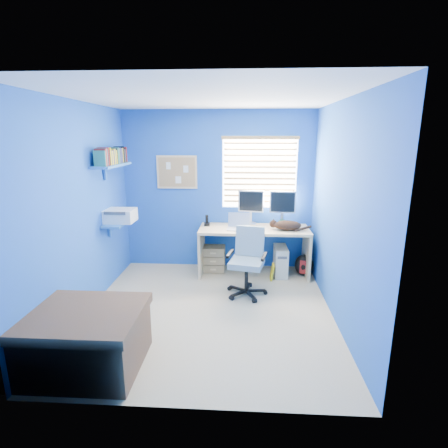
# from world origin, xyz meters

# --- Properties ---
(floor) EXTENTS (3.00, 3.20, 0.00)m
(floor) POSITION_xyz_m (0.00, 0.00, 0.00)
(floor) COLOR #C5B68C
(floor) RESTS_ON ground
(ceiling) EXTENTS (3.00, 3.20, 0.00)m
(ceiling) POSITION_xyz_m (0.00, 0.00, 2.50)
(ceiling) COLOR white
(ceiling) RESTS_ON wall_back
(wall_back) EXTENTS (3.00, 0.01, 2.50)m
(wall_back) POSITION_xyz_m (0.00, 1.60, 1.25)
(wall_back) COLOR blue
(wall_back) RESTS_ON ground
(wall_front) EXTENTS (3.00, 0.01, 2.50)m
(wall_front) POSITION_xyz_m (0.00, -1.60, 1.25)
(wall_front) COLOR blue
(wall_front) RESTS_ON ground
(wall_left) EXTENTS (0.01, 3.20, 2.50)m
(wall_left) POSITION_xyz_m (-1.50, 0.00, 1.25)
(wall_left) COLOR blue
(wall_left) RESTS_ON ground
(wall_right) EXTENTS (0.01, 3.20, 2.50)m
(wall_right) POSITION_xyz_m (1.50, 0.00, 1.25)
(wall_right) COLOR blue
(wall_right) RESTS_ON ground
(desk) EXTENTS (1.66, 0.65, 0.74)m
(desk) POSITION_xyz_m (0.57, 1.26, 0.37)
(desk) COLOR #E3BA7F
(desk) RESTS_ON floor
(laptop) EXTENTS (0.35, 0.28, 0.22)m
(laptop) POSITION_xyz_m (0.33, 1.17, 0.85)
(laptop) COLOR silver
(laptop) RESTS_ON desk
(monitor_left) EXTENTS (0.41, 0.19, 0.54)m
(monitor_left) POSITION_xyz_m (0.52, 1.52, 1.01)
(monitor_left) COLOR silver
(monitor_left) RESTS_ON desk
(monitor_right) EXTENTS (0.41, 0.16, 0.54)m
(monitor_right) POSITION_xyz_m (1.01, 1.47, 1.01)
(monitor_right) COLOR silver
(monitor_right) RESTS_ON desk
(phone) EXTENTS (0.10, 0.12, 0.17)m
(phone) POSITION_xyz_m (-0.16, 1.37, 0.82)
(phone) COLOR black
(phone) RESTS_ON desk
(mug) EXTENTS (0.10, 0.09, 0.10)m
(mug) POSITION_xyz_m (1.01, 1.38, 0.79)
(mug) COLOR #287158
(mug) RESTS_ON desk
(cd_spindle) EXTENTS (0.13, 0.13, 0.07)m
(cd_spindle) POSITION_xyz_m (1.17, 1.40, 0.78)
(cd_spindle) COLOR silver
(cd_spindle) RESTS_ON desk
(cat) EXTENTS (0.44, 0.28, 0.15)m
(cat) POSITION_xyz_m (1.07, 1.17, 0.81)
(cat) COLOR black
(cat) RESTS_ON desk
(tower_pc) EXTENTS (0.20, 0.44, 0.45)m
(tower_pc) POSITION_xyz_m (0.99, 1.24, 0.23)
(tower_pc) COLOR beige
(tower_pc) RESTS_ON floor
(drawer_boxes) EXTENTS (0.35, 0.28, 0.41)m
(drawer_boxes) POSITION_xyz_m (-0.05, 1.35, 0.20)
(drawer_boxes) COLOR tan
(drawer_boxes) RESTS_ON floor
(yellow_book) EXTENTS (0.03, 0.17, 0.24)m
(yellow_book) POSITION_xyz_m (0.85, 1.04, 0.12)
(yellow_book) COLOR yellow
(yellow_book) RESTS_ON floor
(backpack) EXTENTS (0.32, 0.26, 0.34)m
(backpack) POSITION_xyz_m (1.36, 1.23, 0.17)
(backpack) COLOR black
(backpack) RESTS_ON floor
(bed_corner) EXTENTS (1.16, 0.83, 0.56)m
(bed_corner) POSITION_xyz_m (-1.11, -1.12, 0.28)
(bed_corner) COLOR brown
(bed_corner) RESTS_ON floor
(office_chair) EXTENTS (0.62, 0.62, 0.91)m
(office_chair) POSITION_xyz_m (0.47, 0.54, 0.34)
(office_chair) COLOR black
(office_chair) RESTS_ON floor
(window_blinds) EXTENTS (1.15, 0.05, 1.10)m
(window_blinds) POSITION_xyz_m (0.65, 1.57, 1.55)
(window_blinds) COLOR white
(window_blinds) RESTS_ON ground
(corkboard) EXTENTS (0.64, 0.02, 0.52)m
(corkboard) POSITION_xyz_m (-0.65, 1.58, 1.55)
(corkboard) COLOR #E3BA7F
(corkboard) RESTS_ON ground
(wall_shelves) EXTENTS (0.42, 0.90, 1.05)m
(wall_shelves) POSITION_xyz_m (-1.35, 0.75, 1.43)
(wall_shelves) COLOR #3276C2
(wall_shelves) RESTS_ON ground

